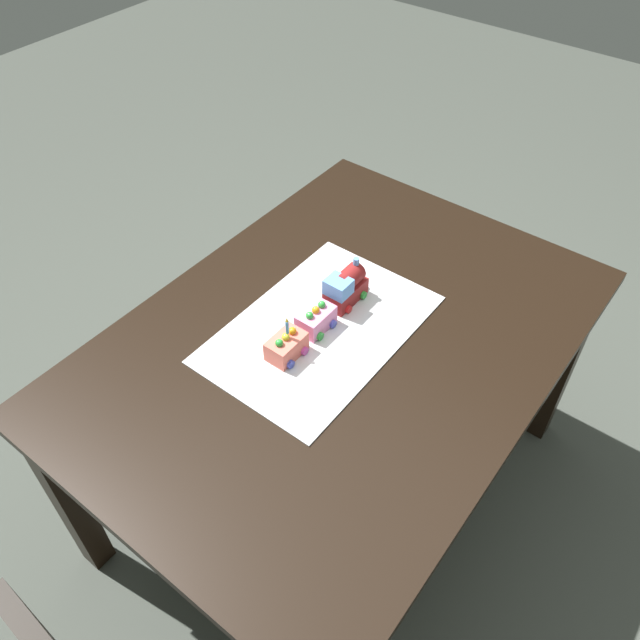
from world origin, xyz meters
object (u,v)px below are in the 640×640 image
at_px(dining_table, 339,364).
at_px(cake_car_flatbed_coral, 286,346).
at_px(birthday_candle, 287,326).
at_px(cake_car_gondola_bubblegum, 316,319).
at_px(cake_locomotive, 345,287).

xyz_separation_m(dining_table, cake_car_flatbed_coral, (0.13, -0.07, 0.14)).
bearing_deg(birthday_candle, cake_car_gondola_bubblegum, -180.00).
bearing_deg(cake_car_flatbed_coral, cake_car_gondola_bubblegum, 180.00).
bearing_deg(cake_locomotive, dining_table, 30.32).
bearing_deg(dining_table, cake_car_flatbed_coral, -27.77).
xyz_separation_m(cake_locomotive, birthday_candle, (0.24, -0.00, 0.05)).
height_order(dining_table, cake_car_gondola_bubblegum, cake_car_gondola_bubblegum).
xyz_separation_m(cake_car_gondola_bubblegum, cake_car_flatbed_coral, (0.12, 0.00, 0.00)).
relative_size(cake_car_gondola_bubblegum, cake_car_flatbed_coral, 1.00).
height_order(cake_locomotive, birthday_candle, birthday_candle).
relative_size(cake_locomotive, birthday_candle, 2.74).
height_order(cake_locomotive, cake_car_gondola_bubblegum, cake_locomotive).
height_order(cake_car_flatbed_coral, birthday_candle, birthday_candle).
xyz_separation_m(cake_locomotive, cake_car_flatbed_coral, (0.25, -0.00, -0.02)).
bearing_deg(cake_car_flatbed_coral, birthday_candle, 180.00).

